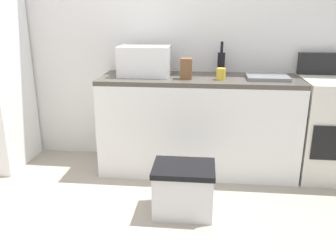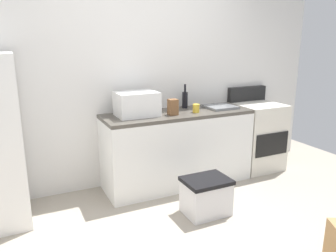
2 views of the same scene
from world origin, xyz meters
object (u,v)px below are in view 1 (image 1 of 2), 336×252
(storage_bin, at_px, (184,189))
(knife_block, at_px, (186,69))
(stove_oven, at_px, (332,127))
(microwave, at_px, (145,61))
(coffee_mug, at_px, (221,74))
(wine_bottle, at_px, (221,62))

(storage_bin, bearing_deg, knife_block, 92.51)
(stove_oven, distance_m, microwave, 1.81)
(coffee_mug, distance_m, knife_block, 0.30)
(microwave, xyz_separation_m, knife_block, (0.39, -0.13, -0.05))
(stove_oven, bearing_deg, microwave, 179.01)
(stove_oven, height_order, microwave, microwave)
(microwave, height_order, coffee_mug, microwave)
(coffee_mug, distance_m, storage_bin, 1.06)
(coffee_mug, xyz_separation_m, storage_bin, (-0.27, -0.70, -0.76))
(wine_bottle, xyz_separation_m, knife_block, (-0.31, -0.29, -0.02))
(stove_oven, xyz_separation_m, coffee_mug, (-1.03, -0.11, 0.48))
(microwave, xyz_separation_m, coffee_mug, (0.69, -0.14, -0.09))
(coffee_mug, bearing_deg, knife_block, 178.86)
(stove_oven, xyz_separation_m, storage_bin, (-1.30, -0.80, -0.27))
(storage_bin, bearing_deg, coffee_mug, 68.72)
(wine_bottle, height_order, coffee_mug, wine_bottle)
(wine_bottle, relative_size, coffee_mug, 3.00)
(microwave, bearing_deg, knife_block, -18.56)
(wine_bottle, bearing_deg, stove_oven, -10.51)
(stove_oven, xyz_separation_m, knife_block, (-1.33, -0.10, 0.52))
(microwave, distance_m, storage_bin, 1.26)
(microwave, distance_m, wine_bottle, 0.72)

